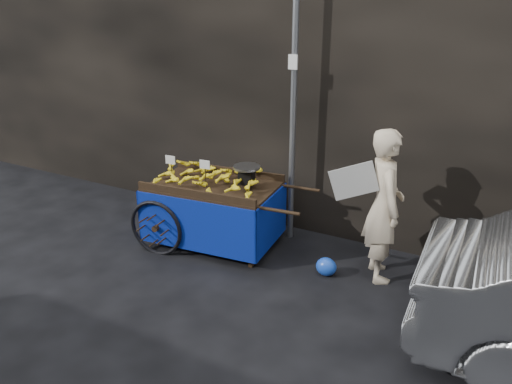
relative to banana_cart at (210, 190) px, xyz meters
The scene contains 6 objects.
ground 1.13m from the banana_cart, 47.39° to the right, with size 80.00×80.00×0.00m, color black.
building_wall 2.81m from the banana_cart, 64.14° to the left, with size 13.50×2.00×5.00m.
street_pole 1.66m from the banana_cart, 38.14° to the left, with size 0.12×0.10×4.00m.
banana_cart is the anchor object (origin of this frame).
vendor 2.26m from the banana_cart, ahead, with size 0.94×0.79×1.81m.
plastic_bag 1.82m from the banana_cart, ahead, with size 0.25×0.20×0.23m, color blue.
Camera 1 is at (2.93, -4.48, 3.11)m, focal length 35.00 mm.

